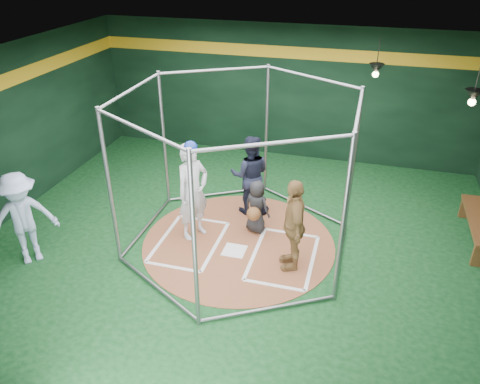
# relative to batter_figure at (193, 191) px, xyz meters

# --- Properties ---
(room_shell) EXTENTS (10.10, 9.10, 3.53)m
(room_shell) POSITION_rel_batter_figure_xyz_m (0.93, -0.03, 0.73)
(room_shell) COLOR black
(room_shell) RESTS_ON ground
(clay_disc) EXTENTS (3.80, 3.80, 0.01)m
(clay_disc) POSITION_rel_batter_figure_xyz_m (0.93, -0.04, -1.02)
(clay_disc) COLOR brown
(clay_disc) RESTS_ON ground
(home_plate) EXTENTS (0.43, 0.43, 0.01)m
(home_plate) POSITION_rel_batter_figure_xyz_m (0.93, -0.34, -1.01)
(home_plate) COLOR white
(home_plate) RESTS_ON clay_disc
(batter_box_left) EXTENTS (1.17, 1.77, 0.01)m
(batter_box_left) POSITION_rel_batter_figure_xyz_m (-0.02, -0.29, -1.01)
(batter_box_left) COLOR white
(batter_box_left) RESTS_ON clay_disc
(batter_box_right) EXTENTS (1.17, 1.77, 0.01)m
(batter_box_right) POSITION_rel_batter_figure_xyz_m (1.88, -0.29, -1.01)
(batter_box_right) COLOR white
(batter_box_right) RESTS_ON clay_disc
(batting_cage) EXTENTS (4.05, 4.67, 3.00)m
(batting_cage) POSITION_rel_batter_figure_xyz_m (0.93, -0.04, 0.47)
(batting_cage) COLOR gray
(batting_cage) RESTS_ON ground
(pendant_lamp_near) EXTENTS (0.34, 0.34, 0.90)m
(pendant_lamp_near) POSITION_rel_batter_figure_xyz_m (3.13, 3.56, 1.72)
(pendant_lamp_near) COLOR black
(pendant_lamp_near) RESTS_ON room_shell
(pendant_lamp_far) EXTENTS (0.34, 0.34, 0.90)m
(pendant_lamp_far) POSITION_rel_batter_figure_xyz_m (4.93, 1.96, 1.72)
(pendant_lamp_far) COLOR black
(pendant_lamp_far) RESTS_ON room_shell
(batter_figure) EXTENTS (0.77, 0.86, 2.05)m
(batter_figure) POSITION_rel_batter_figure_xyz_m (0.00, 0.00, 0.00)
(batter_figure) COLOR #BABAC1
(batter_figure) RESTS_ON clay_disc
(visitor_leopard) EXTENTS (0.71, 1.11, 1.76)m
(visitor_leopard) POSITION_rel_batter_figure_xyz_m (2.07, -0.47, -0.13)
(visitor_leopard) COLOR tan
(visitor_leopard) RESTS_ON clay_disc
(catcher_figure) EXTENTS (0.64, 0.65, 1.13)m
(catcher_figure) POSITION_rel_batter_figure_xyz_m (1.16, 0.47, -0.45)
(catcher_figure) COLOR black
(catcher_figure) RESTS_ON clay_disc
(umpire) EXTENTS (0.99, 0.85, 1.77)m
(umpire) POSITION_rel_batter_figure_xyz_m (0.83, 1.21, -0.13)
(umpire) COLOR black
(umpire) RESTS_ON clay_disc
(bystander_blue) EXTENTS (1.28, 1.31, 1.80)m
(bystander_blue) POSITION_rel_batter_figure_xyz_m (-2.65, -1.61, -0.12)
(bystander_blue) COLOR #AABEE1
(bystander_blue) RESTS_ON ground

